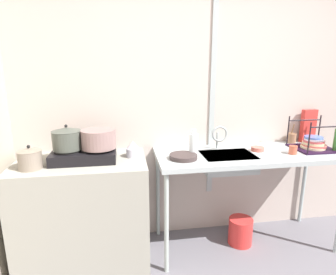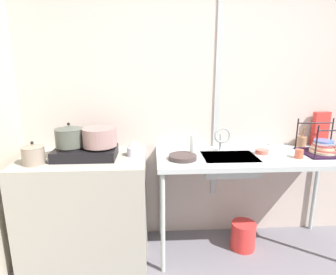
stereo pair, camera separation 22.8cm
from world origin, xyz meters
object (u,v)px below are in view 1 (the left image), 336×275
Objects in this scene: frying_pan at (183,157)px; cereal_box at (308,126)px; stove at (84,155)px; utensil_jar at (291,138)px; percolator at (133,149)px; bottle_by_sink at (194,144)px; faucet at (219,135)px; pot_on_right_burner at (99,139)px; pot_beside_stove at (30,158)px; pot_on_left_burner at (67,138)px; cup_by_rack at (293,150)px; sink_basin at (228,162)px; small_bowl_on_drainboard at (257,149)px; dish_rack at (313,144)px; bucket_on_floor at (240,231)px.

cereal_box reaches higher than frying_pan.
utensil_jar reaches higher than stove.
bottle_by_sink reaches higher than percolator.
faucet is at bearing 5.49° from stove.
pot_on_right_burner is 0.51m from pot_beside_stove.
pot_on_left_burner reaches higher than utensil_jar.
pot_on_right_burner is 1.04m from faucet.
pot_on_left_burner is at bearing 176.83° from cup_by_rack.
cereal_box is (0.94, 0.29, 0.23)m from sink_basin.
pot_on_right_burner is 1.21× the size of faucet.
small_bowl_on_drainboard is at bearing 9.02° from frying_pan.
stove is 3.72× the size of percolator.
percolator is 1.76m from cereal_box.
dish_rack is (1.23, 0.08, 0.03)m from frying_pan.
dish_rack reaches higher than stove.
pot_on_right_burner is 0.79× the size of dish_rack.
faucet is at bearing 27.22° from frying_pan.
small_bowl_on_drainboard is at bearing -155.57° from utensil_jar.
small_bowl_on_drainboard is 0.45× the size of bucket_on_floor.
faucet is at bearing 6.12° from pot_on_right_burner.
percolator is at bearing 178.76° from dish_rack.
bottle_by_sink is (0.51, -0.04, 0.03)m from percolator.
stove is 2.75× the size of pot_beside_stove.
pot_on_right_burner is at bearing 179.88° from bucket_on_floor.
bucket_on_floor is at bearing 7.35° from frying_pan.
pot_on_left_burner reaches higher than pot_beside_stove.
percolator is at bearing 175.34° from bottle_by_sink.
cereal_box is at bearing 8.71° from faucet.
percolator is at bearing 173.87° from cup_by_rack.
bucket_on_floor is (-0.38, 0.10, -0.81)m from cup_by_rack.
stove is 2.16× the size of frying_pan.
percolator is (0.39, 0.04, 0.02)m from stove.
dish_rack is (2.38, 0.13, -0.03)m from pot_beside_stove.
pot_on_right_burner is 0.84× the size of cereal_box.
cereal_box is 0.21m from utensil_jar.
percolator is 0.82m from sink_basin.
percolator is 1.19× the size of small_bowl_on_drainboard.
stove is 1.11× the size of sink_basin.
pot_beside_stove is 1.86m from small_bowl_on_drainboard.
dish_rack is 1.53× the size of bottle_by_sink.
bottle_by_sink is (0.10, 0.08, 0.08)m from frying_pan.
dish_rack reaches higher than utensil_jar.
pot_on_right_burner is 1.10m from sink_basin.
pot_beside_stove is 0.79× the size of frying_pan.
sink_basin is 1.38× the size of cereal_box.
pot_on_left_burner reaches higher than frying_pan.
cup_by_rack is 0.29× the size of bucket_on_floor.
cereal_box is at bearing 7.13° from percolator.
pot_on_right_burner is 1.56m from bucket_on_floor.
utensil_jar is at bearing 24.43° from small_bowl_on_drainboard.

